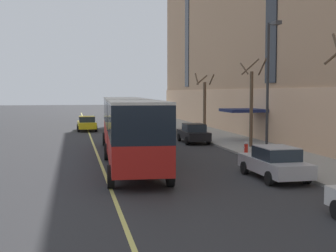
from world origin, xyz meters
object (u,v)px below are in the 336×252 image
Objects in this scene: taxi_cab at (87,123)px; street_tree_far_uptown at (252,103)px; parked_car_champagne_0 at (163,124)px; parked_car_silver_1 at (275,163)px; city_bus at (128,125)px; street_lamp at (269,78)px; street_tree_far_downtown at (204,103)px; fire_hydrant at (246,147)px; parked_car_black_4 at (194,133)px.

taxi_cab is 0.74× the size of street_tree_far_uptown.
parked_car_champagne_0 is 0.94× the size of parked_car_silver_1.
city_bus is at bearing -157.46° from street_tree_far_uptown.
street_lamp is (7.92, -2.47, 2.78)m from city_bus.
taxi_cab is (-7.88, 29.56, -0.00)m from parked_car_silver_1.
street_tree_far_uptown is (3.34, 11.43, 2.55)m from parked_car_silver_1.
taxi_cab is 26.69m from street_lamp.
parked_car_champagne_0 is 0.56× the size of street_lamp.
parked_car_silver_1 is 0.74× the size of street_tree_far_uptown.
street_tree_far_uptown reaches higher than parked_car_champagne_0.
parked_car_champagne_0 is at bearing 128.64° from street_tree_far_downtown.
fire_hydrant is at bearing 77.97° from parked_car_silver_1.
parked_car_champagne_0 is 5.82m from street_tree_far_downtown.
street_lamp is at bearing -68.29° from taxi_cab.
parked_car_silver_1 reaches higher than fire_hydrant.
parked_car_champagne_0 and parked_car_silver_1 have the same top height.
parked_car_champagne_0 and taxi_cab have the same top height.
city_bus is 9.75m from parked_car_silver_1.
street_tree_far_uptown reaches higher than city_bus.
street_tree_far_uptown is at bearing 22.54° from city_bus.
street_lamp is at bearing -94.36° from street_tree_far_downtown.
parked_car_black_4 and taxi_cab have the same top height.
parked_car_silver_1 is 0.60× the size of street_lamp.
parked_car_silver_1 is (0.05, -27.82, 0.00)m from parked_car_champagne_0.
street_lamp is (9.76, -24.50, 4.13)m from taxi_cab.
city_bus reaches higher than taxi_cab.
street_tree_far_downtown is 15.59m from fire_hydrant.
parked_car_black_4 is at bearing -59.14° from taxi_cab.
parked_car_black_4 is 15.80m from taxi_cab.
parked_car_silver_1 is (6.04, -7.53, -1.35)m from city_bus.
parked_car_silver_1 is 8.52m from fire_hydrant.
fire_hydrant is (-1.56, -3.09, -2.84)m from street_tree_far_uptown.
parked_car_champagne_0 is 16.93m from street_tree_far_uptown.
parked_car_black_4 is 8.54m from street_tree_far_downtown.
fire_hydrant is (1.55, -7.66, -0.29)m from parked_car_black_4.
city_bus is at bearing -106.46° from parked_car_champagne_0.
street_tree_far_downtown is at bearing 59.90° from city_bus.
taxi_cab is 6.56× the size of fire_hydrant.
street_lamp reaches higher than fire_hydrant.
street_tree_far_uptown is (9.38, 3.89, 1.20)m from city_bus.
street_tree_far_uptown is 1.10× the size of street_tree_far_downtown.
street_tree_far_uptown is at bearing 73.71° from parked_car_silver_1.
parked_car_silver_1 and taxi_cab have the same top height.
parked_car_silver_1 is at bearing -102.03° from fire_hydrant.
street_tree_far_downtown reaches higher than taxi_cab.
city_bus is 2.46× the size of street_lamp.
street_tree_far_downtown reaches higher than parked_car_silver_1.
taxi_cab is at bearing 121.75° from street_tree_far_uptown.
parked_car_black_4 is 7.82m from fire_hydrant.
street_tree_far_uptown reaches higher than fire_hydrant.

